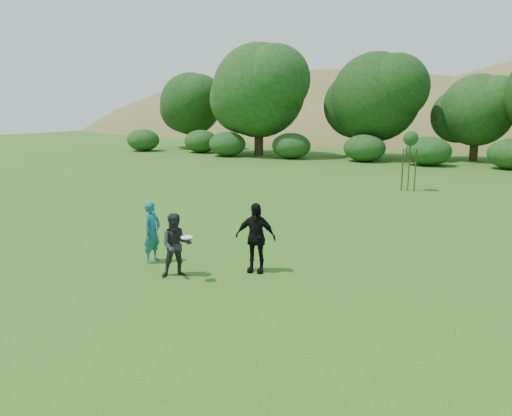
{
  "coord_description": "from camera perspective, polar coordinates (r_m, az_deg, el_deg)",
  "views": [
    {
      "loc": [
        6.79,
        -9.28,
        3.96
      ],
      "look_at": [
        0.0,
        3.0,
        1.1
      ],
      "focal_mm": 35.0,
      "sensor_mm": 36.0,
      "label": 1
    }
  ],
  "objects": [
    {
      "name": "player_black",
      "position": [
        12.05,
        -0.07,
        -3.4
      ],
      "size": [
        1.07,
        0.64,
        1.71
      ],
      "primitive_type": "imported",
      "rotation": [
        0.0,
        0.0,
        0.23
      ],
      "color": "black",
      "rests_on": "ground"
    },
    {
      "name": "player_grey",
      "position": [
        11.88,
        -9.1,
        -4.23
      ],
      "size": [
        0.94,
        0.92,
        1.53
      ],
      "primitive_type": "imported",
      "rotation": [
        0.0,
        0.0,
        0.72
      ],
      "color": "#242427",
      "rests_on": "ground"
    },
    {
      "name": "ground",
      "position": [
        12.16,
        -6.92,
        -7.57
      ],
      "size": [
        120.0,
        120.0,
        0.0
      ],
      "primitive_type": "plane",
      "color": "#19470C",
      "rests_on": "ground"
    },
    {
      "name": "frisbee",
      "position": [
        11.41,
        -7.93,
        -3.34
      ],
      "size": [
        0.27,
        0.27,
        0.03
      ],
      "color": "white",
      "rests_on": "ground"
    },
    {
      "name": "sapling",
      "position": [
        24.73,
        17.26,
        7.43
      ],
      "size": [
        0.7,
        0.7,
        2.85
      ],
      "color": "#352614",
      "rests_on": "ground"
    },
    {
      "name": "hillside",
      "position": [
        79.68,
        23.03,
        -0.95
      ],
      "size": [
        150.0,
        72.0,
        52.0
      ],
      "color": "olive",
      "rests_on": "ground"
    },
    {
      "name": "tree_row",
      "position": [
        38.14,
        24.12,
        11.91
      ],
      "size": [
        53.92,
        10.38,
        9.62
      ],
      "color": "#3A2616",
      "rests_on": "ground"
    },
    {
      "name": "player_teal",
      "position": [
        13.11,
        -11.79,
        -2.68
      ],
      "size": [
        0.42,
        0.61,
        1.6
      ],
      "primitive_type": "imported",
      "rotation": [
        0.0,
        0.0,
        1.64
      ],
      "color": "#196371",
      "rests_on": "ground"
    }
  ]
}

